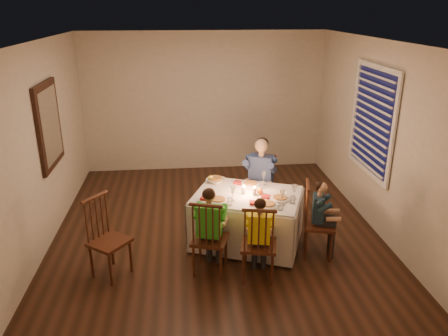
{
  "coord_description": "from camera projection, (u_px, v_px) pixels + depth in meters",
  "views": [
    {
      "loc": [
        -0.45,
        -5.6,
        3.01
      ],
      "look_at": [
        0.14,
        0.15,
        0.85
      ],
      "focal_mm": 35.0,
      "sensor_mm": 36.0,
      "label": 1
    }
  ],
  "objects": [
    {
      "name": "wall_back",
      "position": [
        204.0,
        103.0,
        8.19
      ],
      "size": [
        4.5,
        0.02,
        2.6
      ],
      "primitive_type": "cube",
      "color": "beige",
      "rests_on": "ground"
    },
    {
      "name": "wall_right",
      "position": [
        376.0,
        136.0,
        6.08
      ],
      "size": [
        0.02,
        5.0,
        2.6
      ],
      "primitive_type": "cube",
      "color": "beige",
      "rests_on": "ground"
    },
    {
      "name": "chair_near_left",
      "position": [
        210.0,
        271.0,
        5.28
      ],
      "size": [
        0.49,
        0.48,
        0.97
      ],
      "primitive_type": null,
      "rotation": [
        0.0,
        0.0,
        2.84
      ],
      "color": "#33170E",
      "rests_on": "ground"
    },
    {
      "name": "chair_extra",
      "position": [
        113.0,
        274.0,
        5.21
      ],
      "size": [
        0.55,
        0.56,
        0.99
      ],
      "primitive_type": null,
      "rotation": [
        0.0,
        0.0,
        0.91
      ],
      "color": "#33170E",
      "rests_on": "ground"
    },
    {
      "name": "adult",
      "position": [
        259.0,
        217.0,
        6.6
      ],
      "size": [
        0.59,
        0.57,
        1.25
      ],
      "primitive_type": null,
      "rotation": [
        0.0,
        0.0,
        -0.43
      ],
      "color": "navy",
      "rests_on": "ground"
    },
    {
      "name": "ground",
      "position": [
        216.0,
        227.0,
        6.32
      ],
      "size": [
        5.0,
        5.0,
        0.0
      ],
      "primitive_type": "plane",
      "color": "black",
      "rests_on": "ground"
    },
    {
      "name": "child_green",
      "position": [
        210.0,
        271.0,
        5.28
      ],
      "size": [
        0.45,
        0.43,
        1.1
      ],
      "primitive_type": null,
      "rotation": [
        0.0,
        0.0,
        2.84
      ],
      "color": "green",
      "rests_on": "ground"
    },
    {
      "name": "chair_near_right",
      "position": [
        258.0,
        277.0,
        5.16
      ],
      "size": [
        0.47,
        0.46,
        0.97
      ],
      "primitive_type": null,
      "rotation": [
        0.0,
        0.0,
        2.92
      ],
      "color": "#33170E",
      "rests_on": "ground"
    },
    {
      "name": "serving_bowl",
      "position": [
        216.0,
        180.0,
        6.03
      ],
      "size": [
        0.34,
        0.34,
        0.06
      ],
      "primitive_type": "imported",
      "rotation": [
        0.0,
        0.0,
        -0.71
      ],
      "color": "silver",
      "rests_on": "dining_table"
    },
    {
      "name": "setting_teal",
      "position": [
        280.0,
        198.0,
        5.51
      ],
      "size": [
        0.34,
        0.34,
        0.02
      ],
      "primitive_type": "cylinder",
      "rotation": [
        0.0,
        0.0,
        -0.38
      ],
      "color": "silver",
      "rests_on": "dining_table"
    },
    {
      "name": "dining_table",
      "position": [
        247.0,
        209.0,
        5.73
      ],
      "size": [
        1.64,
        1.42,
        0.68
      ],
      "rotation": [
        0.0,
        0.0,
        -0.38
      ],
      "color": "silver",
      "rests_on": "ground"
    },
    {
      "name": "window_blinds",
      "position": [
        372.0,
        121.0,
        6.09
      ],
      "size": [
        0.07,
        1.34,
        1.54
      ],
      "color": "#0D0F37",
      "rests_on": "wall_right"
    },
    {
      "name": "setting_yellow",
      "position": [
        268.0,
        205.0,
        5.33
      ],
      "size": [
        0.34,
        0.34,
        0.02
      ],
      "primitive_type": "cylinder",
      "rotation": [
        0.0,
        0.0,
        -0.38
      ],
      "color": "silver",
      "rests_on": "dining_table"
    },
    {
      "name": "child_teal",
      "position": [
        316.0,
        254.0,
        5.63
      ],
      "size": [
        0.36,
        0.38,
        1.0
      ],
      "primitive_type": null,
      "rotation": [
        0.0,
        0.0,
        1.31
      ],
      "color": "#1A3041",
      "rests_on": "ground"
    },
    {
      "name": "child_yellow",
      "position": [
        258.0,
        277.0,
        5.16
      ],
      "size": [
        0.39,
        0.37,
        1.03
      ],
      "primitive_type": null,
      "rotation": [
        0.0,
        0.0,
        2.92
      ],
      "color": "yellow",
      "rests_on": "ground"
    },
    {
      "name": "wall_left",
      "position": [
        42.0,
        146.0,
        5.65
      ],
      "size": [
        0.02,
        5.0,
        2.6
      ],
      "primitive_type": "cube",
      "color": "beige",
      "rests_on": "ground"
    },
    {
      "name": "setting_green",
      "position": [
        218.0,
        200.0,
        5.46
      ],
      "size": [
        0.34,
        0.34,
        0.02
      ],
      "primitive_type": "cylinder",
      "rotation": [
        0.0,
        0.0,
        -0.38
      ],
      "color": "silver",
      "rests_on": "dining_table"
    },
    {
      "name": "setting_adult",
      "position": [
        251.0,
        184.0,
        5.95
      ],
      "size": [
        0.34,
        0.34,
        0.02
      ],
      "primitive_type": "cylinder",
      "rotation": [
        0.0,
        0.0,
        -0.38
      ],
      "color": "silver",
      "rests_on": "dining_table"
    },
    {
      "name": "wall_mirror",
      "position": [
        49.0,
        125.0,
        5.86
      ],
      "size": [
        0.06,
        0.95,
        1.15
      ],
      "color": "black",
      "rests_on": "wall_left"
    },
    {
      "name": "chair_adult",
      "position": [
        259.0,
        217.0,
        6.6
      ],
      "size": [
        0.52,
        0.51,
        0.97
      ],
      "primitive_type": null,
      "rotation": [
        0.0,
        0.0,
        -0.43
      ],
      "color": "#33170E",
      "rests_on": "ground"
    },
    {
      "name": "candle_left",
      "position": [
        244.0,
        190.0,
        5.65
      ],
      "size": [
        0.06,
        0.06,
        0.1
      ],
      "primitive_type": "cylinder",
      "color": "white",
      "rests_on": "dining_table"
    },
    {
      "name": "chair_end",
      "position": [
        316.0,
        254.0,
        5.63
      ],
      "size": [
        0.47,
        0.48,
        0.97
      ],
      "primitive_type": null,
      "rotation": [
        0.0,
        0.0,
        1.31
      ],
      "color": "#33170E",
      "rests_on": "ground"
    },
    {
      "name": "candle_right",
      "position": [
        255.0,
        192.0,
        5.61
      ],
      "size": [
        0.06,
        0.06,
        0.1
      ],
      "primitive_type": "cylinder",
      "color": "white",
      "rests_on": "dining_table"
    },
    {
      "name": "squash",
      "position": [
        211.0,
        179.0,
        6.04
      ],
      "size": [
        0.09,
        0.09,
        0.09
      ],
      "primitive_type": "sphere",
      "color": "#F4F140",
      "rests_on": "dining_table"
    },
    {
      "name": "ceiling",
      "position": [
        214.0,
        41.0,
        5.41
      ],
      "size": [
        5.0,
        5.0,
        0.0
      ],
      "primitive_type": "plane",
      "color": "white",
      "rests_on": "wall_back"
    },
    {
      "name": "orange_fruit",
      "position": [
        260.0,
        191.0,
        5.64
      ],
      "size": [
        0.08,
        0.08,
        0.08
      ],
      "primitive_type": "sphere",
      "color": "orange",
      "rests_on": "dining_table"
    }
  ]
}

